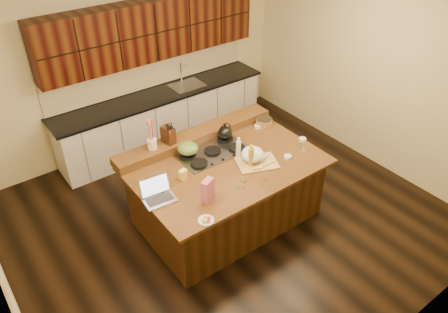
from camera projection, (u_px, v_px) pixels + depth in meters
room at (226, 135)px, 5.31m from camera, size 5.52×5.02×2.72m
island at (226, 191)px, 5.82m from camera, size 2.40×1.60×0.92m
back_ledge at (196, 136)px, 5.98m from camera, size 2.40×0.30×0.12m
cooktop at (213, 152)px, 5.74m from camera, size 0.92×0.52×0.05m
back_counter at (159, 90)px, 7.13m from camera, size 3.70×0.66×2.40m
kettle at (225, 133)px, 5.90m from camera, size 0.21×0.21×0.18m
green_bowl at (188, 148)px, 5.62m from camera, size 0.33×0.33×0.15m
laptop at (157, 193)px, 4.97m from camera, size 0.39×0.32×0.25m
oil_bottle at (251, 158)px, 5.42m from camera, size 0.07×0.07×0.27m
vinegar_bottle at (238, 149)px, 5.59m from camera, size 0.08×0.08×0.25m
wooden_tray at (254, 156)px, 5.52m from camera, size 0.60×0.52×0.20m
ramekin_a at (288, 157)px, 5.63m from camera, size 0.11×0.11×0.04m
ramekin_b at (302, 140)px, 5.97m from camera, size 0.11×0.11×0.04m
ramekin_c at (258, 127)px, 6.25m from camera, size 0.13×0.13×0.04m
strainer_bowl at (264, 123)px, 6.30m from camera, size 0.27×0.27×0.09m
kitchen_timer at (303, 147)px, 5.79m from camera, size 0.11×0.11×0.07m
pink_bag at (208, 190)px, 4.88m from camera, size 0.18×0.14×0.29m
candy_plate at (206, 220)px, 4.69m from camera, size 0.24×0.24×0.01m
package_box at (183, 175)px, 5.26m from camera, size 0.11×0.09×0.13m
utensil_crock at (152, 144)px, 5.58m from camera, size 0.16×0.16×0.14m
knife_block at (168, 135)px, 5.67m from camera, size 0.15×0.20×0.23m
gumdrop_0 at (243, 188)px, 5.13m from camera, size 0.02×0.02×0.02m
gumdrop_1 at (262, 175)px, 5.34m from camera, size 0.02×0.02×0.02m
gumdrop_2 at (266, 179)px, 5.28m from camera, size 0.02×0.02×0.02m
gumdrop_3 at (244, 182)px, 5.23m from camera, size 0.02×0.02×0.02m
gumdrop_4 at (263, 184)px, 5.20m from camera, size 0.02×0.02×0.02m
gumdrop_5 at (238, 188)px, 5.14m from camera, size 0.02×0.02×0.02m
gumdrop_6 at (246, 181)px, 5.24m from camera, size 0.02×0.02×0.02m
gumdrop_7 at (241, 180)px, 5.25m from camera, size 0.02×0.02×0.02m
gumdrop_8 at (254, 176)px, 5.33m from camera, size 0.02×0.02×0.02m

